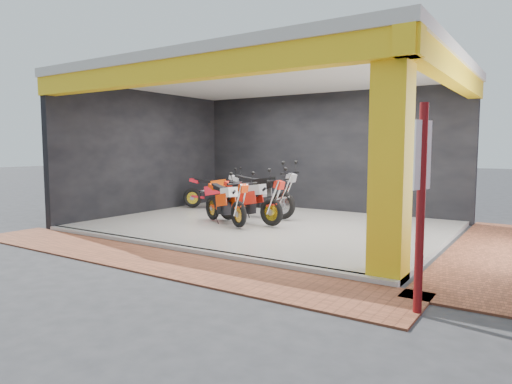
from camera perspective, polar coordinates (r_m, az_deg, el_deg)
ground at (r=9.39m, az=-4.96°, el=-6.26°), size 80.00×80.00×0.00m
showroom_floor at (r=10.99m, az=1.51°, el=-4.24°), size 8.00×6.00×0.10m
showroom_ceiling at (r=10.96m, az=1.56°, el=14.37°), size 8.40×6.40×0.20m
back_wall at (r=13.57m, az=8.46°, el=4.78°), size 8.20×0.20×3.50m
left_wall at (r=13.45m, az=-13.54°, el=4.68°), size 0.20×6.20×3.50m
corner_column at (r=6.75m, az=16.53°, el=3.89°), size 0.50×0.50×3.50m
header_beam_front at (r=8.54m, az=-9.45°, el=14.78°), size 8.40×0.30×0.40m
header_beam_right at (r=9.47m, az=23.24°, el=13.50°), size 0.30×6.40×0.40m
floor_kerb at (r=8.62m, az=-9.19°, el=-7.04°), size 8.00×0.20×0.10m
paver_front at (r=8.09m, az=-12.96°, el=-8.21°), size 9.00×1.40×0.03m
paver_right at (r=9.45m, az=27.28°, el=-6.70°), size 1.40×7.00×0.03m
signpost at (r=5.46m, az=19.92°, el=-1.03°), size 0.11×0.33×2.42m
moto_hero at (r=10.25m, az=-2.19°, el=-1.18°), size 2.15×1.53×1.24m
moto_row_a at (r=10.43m, az=1.94°, el=-0.85°), size 2.24×1.09×1.31m
moto_row_b at (r=11.44m, az=3.35°, el=0.03°), size 2.36×0.89×1.44m
moto_row_c at (r=13.43m, az=-2.91°, el=0.33°), size 2.09×1.34×1.20m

